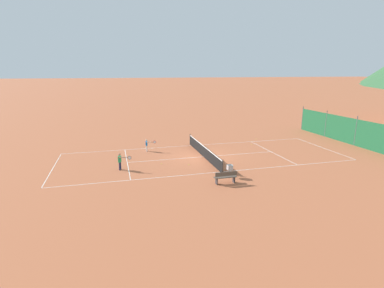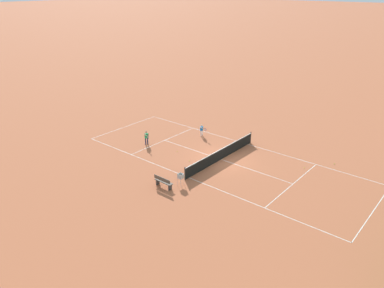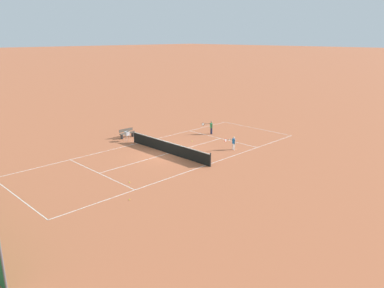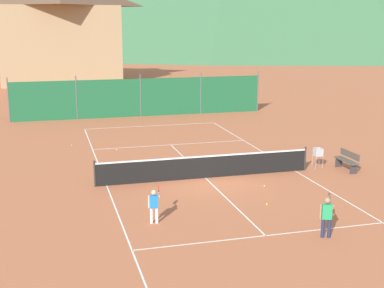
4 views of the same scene
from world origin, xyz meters
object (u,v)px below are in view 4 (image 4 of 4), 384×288
object	(u,v)px
ball_hopper	(318,153)
alpine_chalet	(59,27)
tennis_net	(205,166)
player_near_baseline	(154,203)
tennis_ball_service_box	(264,186)
player_far_service	(327,214)
tennis_ball_by_net_right	(72,145)
tennis_ball_by_net_left	(117,150)
courtside_bench	(347,160)
tennis_ball_mid_court	(267,204)

from	to	relation	value
ball_hopper	alpine_chalet	size ratio (longest dim) A/B	0.07
tennis_net	player_near_baseline	xyz separation A→B (m)	(-3.05, -4.43, 0.16)
tennis_ball_service_box	alpine_chalet	size ratio (longest dim) A/B	0.01
alpine_chalet	player_far_service	bearing A→B (deg)	-82.32
tennis_net	tennis_ball_by_net_right	size ratio (longest dim) A/B	139.09
tennis_ball_by_net_left	alpine_chalet	distance (m)	33.70
courtside_bench	player_far_service	bearing A→B (deg)	-125.48
tennis_net	tennis_ball_mid_court	xyz separation A→B (m)	(1.14, -3.83, -0.47)
player_near_baseline	tennis_ball_mid_court	bearing A→B (deg)	8.14
tennis_ball_service_box	alpine_chalet	distance (m)	41.80
player_far_service	tennis_net	bearing A→B (deg)	103.89
player_far_service	alpine_chalet	bearing A→B (deg)	97.68
tennis_ball_service_box	ball_hopper	size ratio (longest dim) A/B	0.07
tennis_net	tennis_ball_by_net_right	bearing A→B (deg)	124.11
player_far_service	alpine_chalet	distance (m)	46.76
player_near_baseline	tennis_ball_by_net_right	bearing A→B (deg)	99.67
player_near_baseline	courtside_bench	xyz separation A→B (m)	(9.39, 3.96, -0.21)
player_far_service	courtside_bench	world-z (taller)	player_far_service
tennis_ball_by_net_left	courtside_bench	distance (m)	11.28
player_far_service	tennis_ball_by_net_right	size ratio (longest dim) A/B	19.18
player_far_service	alpine_chalet	xyz separation A→B (m)	(-6.21, 46.07, 5.08)
player_near_baseline	tennis_ball_by_net_right	xyz separation A→B (m)	(-2.03, 11.93, -0.63)
courtside_bench	alpine_chalet	bearing A→B (deg)	105.31
tennis_ball_by_net_right	courtside_bench	size ratio (longest dim) A/B	0.04
courtside_bench	alpine_chalet	distance (m)	41.39
tennis_ball_by_net_right	tennis_ball_service_box	distance (m)	11.63
tennis_ball_service_box	tennis_ball_by_net_right	bearing A→B (deg)	126.91
player_near_baseline	tennis_ball_by_net_left	bearing A→B (deg)	89.32
tennis_ball_by_net_left	player_far_service	bearing A→B (deg)	-70.20
alpine_chalet	tennis_net	bearing A→B (deg)	-83.45
player_far_service	tennis_ball_by_net_right	distance (m)	16.00
tennis_ball_by_net_right	tennis_ball_by_net_left	xyz separation A→B (m)	(2.16, -1.56, 0.00)
tennis_net	ball_hopper	xyz separation A→B (m)	(5.30, 0.24, 0.15)
player_far_service	tennis_ball_by_net_left	size ratio (longest dim) A/B	19.18
tennis_ball_by_net_right	player_near_baseline	bearing A→B (deg)	-80.33
player_near_baseline	tennis_ball_by_net_left	distance (m)	10.39
ball_hopper	tennis_ball_by_net_right	bearing A→B (deg)	145.00
tennis_ball_service_box	courtside_bench	xyz separation A→B (m)	(4.44, 1.32, 0.42)
tennis_ball_by_net_left	alpine_chalet	world-z (taller)	alpine_chalet
courtside_bench	tennis_ball_by_net_left	bearing A→B (deg)	145.31
tennis_ball_by_net_right	tennis_ball_by_net_left	distance (m)	2.66
player_near_baseline	ball_hopper	world-z (taller)	player_near_baseline
tennis_ball_mid_court	tennis_net	bearing A→B (deg)	106.53
courtside_bench	ball_hopper	bearing A→B (deg)	145.92
tennis_ball_service_box	player_far_service	bearing A→B (deg)	-92.01
tennis_ball_by_net_right	alpine_chalet	world-z (taller)	alpine_chalet
player_near_baseline	tennis_ball_service_box	size ratio (longest dim) A/B	17.02
courtside_bench	tennis_ball_service_box	bearing A→B (deg)	-163.43
player_far_service	tennis_ball_by_net_left	bearing A→B (deg)	109.80
tennis_net	player_near_baseline	world-z (taller)	player_near_baseline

